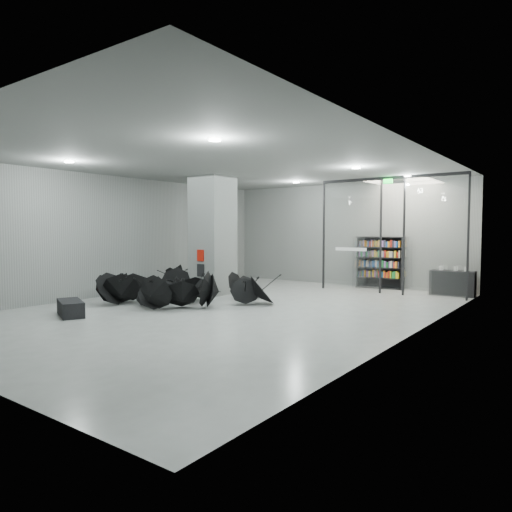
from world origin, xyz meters
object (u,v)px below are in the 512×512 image
Objects in this scene: bookshelf at (380,263)px; shop_counter at (453,283)px; umbrella_cluster at (174,293)px; bench at (71,308)px; column at (213,236)px.

bookshelf reaches higher than shop_counter.
umbrella_cluster reaches higher than shop_counter.
bench is 11.89m from shop_counter.
umbrella_cluster is at bearing -80.38° from column.
umbrella_cluster is (-3.75, -6.92, -0.67)m from bookshelf.
umbrella_cluster is at bearing -126.67° from bookshelf.
shop_counter is at bearing 77.82° from bench.
bench is at bearing -101.96° from umbrella_cluster.
bookshelf is at bearing 61.56° from umbrella_cluster.
column is at bearing -150.35° from shop_counter.
bookshelf is (4.39, 9.95, 0.77)m from bench.
shop_counter is 9.16m from umbrella_cluster.
shop_counter is (6.77, 4.37, -1.58)m from column.
umbrella_cluster is (0.64, 3.03, 0.10)m from bench.
shop_counter is at bearing 45.59° from umbrella_cluster.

